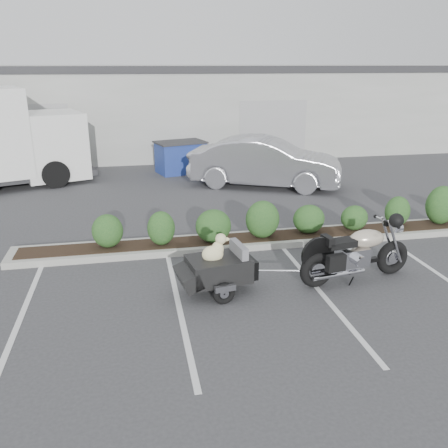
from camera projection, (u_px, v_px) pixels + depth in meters
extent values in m
plane|color=#38383A|center=(252.00, 285.00, 9.28)|extent=(90.00, 90.00, 0.00)
cube|color=#9E9E93|center=(269.00, 239.00, 11.49)|extent=(12.00, 1.00, 0.15)
cube|color=#9EA099|center=(171.00, 106.00, 24.42)|extent=(26.00, 10.00, 4.00)
torus|color=black|center=(317.00, 270.00, 9.12)|extent=(0.74, 0.29, 0.72)
torus|color=black|center=(392.00, 257.00, 9.70)|extent=(0.74, 0.29, 0.72)
cylinder|color=silver|center=(317.00, 270.00, 9.12)|extent=(0.32, 0.17, 0.30)
cylinder|color=silver|center=(392.00, 257.00, 9.70)|extent=(0.27, 0.15, 0.26)
cylinder|color=silver|center=(395.00, 242.00, 9.45)|extent=(0.47, 0.12, 0.95)
cylinder|color=silver|center=(388.00, 238.00, 9.64)|extent=(0.47, 0.12, 0.95)
cylinder|color=silver|center=(387.00, 222.00, 9.36)|extent=(0.15, 0.75, 0.04)
cylinder|color=silver|center=(398.00, 228.00, 9.51)|extent=(0.16, 0.21, 0.19)
sphere|color=black|center=(396.00, 220.00, 9.01)|extent=(0.32, 0.32, 0.28)
cube|color=silver|center=(353.00, 256.00, 9.33)|extent=(0.64, 0.45, 0.36)
cube|color=black|center=(357.00, 262.00, 9.41)|extent=(0.97, 0.26, 0.09)
ellipsoid|color=beige|center=(367.00, 238.00, 9.31)|extent=(0.76, 0.51, 0.35)
cube|color=black|center=(340.00, 243.00, 9.12)|extent=(0.63, 0.41, 0.13)
cube|color=black|center=(328.00, 240.00, 8.99)|extent=(0.18, 0.34, 0.17)
cylinder|color=silver|center=(339.00, 274.00, 9.09)|extent=(1.13, 0.27, 0.10)
cylinder|color=silver|center=(328.00, 267.00, 9.44)|extent=(1.13, 0.27, 0.10)
cube|color=black|center=(336.00, 263.00, 8.85)|extent=(0.38, 0.20, 0.32)
cube|color=black|center=(218.00, 269.00, 8.85)|extent=(1.23, 0.94, 0.45)
cube|color=slate|center=(239.00, 252.00, 8.89)|extent=(0.23, 0.68, 0.32)
cube|color=slate|center=(221.00, 263.00, 8.83)|extent=(0.84, 0.77, 0.04)
cube|color=black|center=(188.00, 277.00, 8.68)|extent=(0.52, 0.83, 0.39)
cube|color=black|center=(248.00, 267.00, 9.06)|extent=(0.30, 0.56, 0.36)
torus|color=black|center=(224.00, 294.00, 8.53)|extent=(0.43, 0.18, 0.42)
torus|color=black|center=(208.00, 274.00, 9.33)|extent=(0.43, 0.18, 0.42)
cube|color=silver|center=(225.00, 288.00, 8.44)|extent=(0.39, 0.14, 0.11)
cube|color=silver|center=(207.00, 267.00, 9.33)|extent=(0.39, 0.14, 0.11)
cylinder|color=black|center=(216.00, 283.00, 8.93)|extent=(0.19, 0.96, 0.04)
cylinder|color=silver|center=(260.00, 269.00, 9.17)|extent=(0.64, 0.14, 0.04)
ellipsoid|color=beige|center=(213.00, 254.00, 8.73)|extent=(0.44, 0.33, 0.32)
ellipsoid|color=beige|center=(218.00, 249.00, 8.74)|extent=(0.26, 0.25, 0.30)
sphere|color=beige|center=(221.00, 239.00, 8.69)|extent=(0.23, 0.23, 0.20)
ellipsoid|color=beige|center=(226.00, 239.00, 8.73)|extent=(0.16, 0.11, 0.08)
sphere|color=black|center=(229.00, 239.00, 8.75)|extent=(0.04, 0.04, 0.04)
ellipsoid|color=beige|center=(220.00, 239.00, 8.62)|extent=(0.06, 0.05, 0.11)
ellipsoid|color=beige|center=(218.00, 237.00, 8.73)|extent=(0.06, 0.05, 0.11)
cylinder|color=beige|center=(220.00, 260.00, 8.76)|extent=(0.05, 0.05, 0.13)
cylinder|color=beige|center=(218.00, 258.00, 8.87)|extent=(0.05, 0.05, 0.13)
imported|color=#B8B8C0|center=(265.00, 162.00, 16.41)|extent=(5.47, 3.83, 1.71)
cube|color=navy|center=(181.00, 158.00, 18.61)|extent=(2.02, 1.61, 1.18)
cube|color=#2D2D30|center=(180.00, 142.00, 18.41)|extent=(2.14, 1.73, 0.06)
cube|color=white|center=(52.00, 145.00, 17.14)|extent=(2.77, 2.97, 2.31)
cube|color=black|center=(53.00, 153.00, 17.24)|extent=(0.74, 1.91, 1.05)
cylinder|color=black|center=(55.00, 174.00, 16.37)|extent=(0.99, 0.59, 0.94)
cylinder|color=black|center=(42.00, 163.00, 18.25)|extent=(0.99, 0.59, 0.94)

